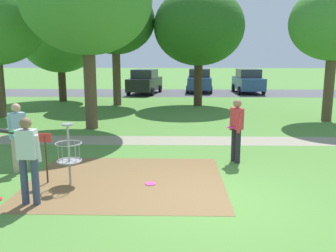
% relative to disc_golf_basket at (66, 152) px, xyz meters
% --- Properties ---
extents(ground_plane, '(160.00, 160.00, 0.00)m').
position_rel_disc_golf_basket_xyz_m(ground_plane, '(3.13, -0.80, -0.75)').
color(ground_plane, '#518438').
extents(dirt_tee_pad, '(4.45, 3.67, 0.01)m').
position_rel_disc_golf_basket_xyz_m(dirt_tee_pad, '(1.28, 0.26, -0.75)').
color(dirt_tee_pad, brown).
rests_on(dirt_tee_pad, ground).
extents(disc_golf_basket, '(0.98, 0.58, 1.39)m').
position_rel_disc_golf_basket_xyz_m(disc_golf_basket, '(0.00, 0.00, 0.00)').
color(disc_golf_basket, '#9E9EA3').
rests_on(disc_golf_basket, ground).
extents(player_foreground_watching, '(0.44, 0.50, 1.71)m').
position_rel_disc_golf_basket_xyz_m(player_foreground_watching, '(4.04, 1.83, 0.21)').
color(player_foreground_watching, '#232328').
rests_on(player_foreground_watching, ground).
extents(player_waiting_left, '(0.47, 0.41, 1.71)m').
position_rel_disc_golf_basket_xyz_m(player_waiting_left, '(-0.39, -1.10, 0.21)').
color(player_waiting_left, '#384260').
rests_on(player_waiting_left, ground).
extents(player_waiting_right, '(0.45, 0.46, 1.71)m').
position_rel_disc_golf_basket_xyz_m(player_waiting_right, '(-1.45, 0.89, 0.21)').
color(player_waiting_right, tan).
rests_on(player_waiting_right, ground).
extents(frisbee_mid_grass, '(0.24, 0.24, 0.02)m').
position_rel_disc_golf_basket_xyz_m(frisbee_mid_grass, '(1.85, 0.04, -0.74)').
color(frisbee_mid_grass, '#E53D99').
rests_on(frisbee_mid_grass, ground).
extents(tree_near_left, '(5.05, 5.05, 6.58)m').
position_rel_disc_golf_basket_xyz_m(tree_near_left, '(3.68, 13.09, 3.66)').
color(tree_near_left, '#422D1E').
rests_on(tree_near_left, ground).
extents(tree_mid_left, '(4.78, 4.78, 5.87)m').
position_rel_disc_golf_basket_xyz_m(tree_mid_left, '(-4.78, 14.95, 3.07)').
color(tree_mid_left, '#422D1E').
rests_on(tree_mid_left, ground).
extents(tree_mid_right, '(4.47, 4.47, 6.72)m').
position_rel_disc_golf_basket_xyz_m(tree_mid_right, '(-1.03, 13.21, 4.03)').
color(tree_mid_right, brown).
rests_on(tree_mid_right, ground).
extents(tree_far_left, '(3.75, 3.75, 5.81)m').
position_rel_disc_golf_basket_xyz_m(tree_far_left, '(9.10, 8.24, 3.43)').
color(tree_far_left, brown).
rests_on(tree_far_left, ground).
extents(parking_lot_strip, '(36.00, 6.00, 0.01)m').
position_rel_disc_golf_basket_xyz_m(parking_lot_strip, '(3.13, 20.35, -0.75)').
color(parking_lot_strip, '#4C4C51').
rests_on(parking_lot_strip, ground).
extents(parked_car_leftmost, '(2.50, 4.45, 1.84)m').
position_rel_disc_golf_basket_xyz_m(parked_car_leftmost, '(0.04, 19.57, 0.17)').
color(parked_car_leftmost, black).
rests_on(parked_car_leftmost, ground).
extents(parked_car_center_left, '(2.15, 4.29, 1.84)m').
position_rel_disc_golf_basket_xyz_m(parked_car_center_left, '(4.25, 21.09, 0.17)').
color(parked_car_center_left, '#2D4784').
rests_on(parked_car_center_left, ground).
extents(parked_car_center_right, '(2.04, 4.23, 1.84)m').
position_rel_disc_golf_basket_xyz_m(parked_car_center_right, '(7.99, 20.42, 0.17)').
color(parked_car_center_right, '#2D4784').
rests_on(parked_car_center_right, ground).
extents(gravel_path, '(40.00, 1.32, 0.00)m').
position_rel_disc_golf_basket_xyz_m(gravel_path, '(3.13, 4.29, -0.75)').
color(gravel_path, gray).
rests_on(gravel_path, ground).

